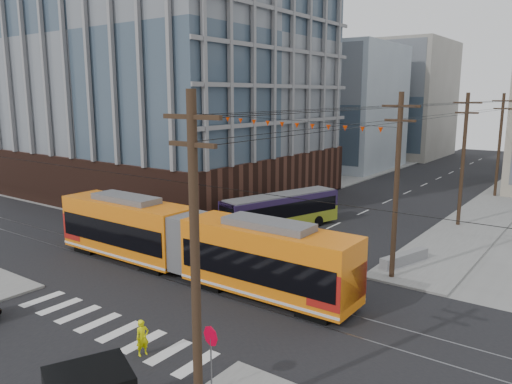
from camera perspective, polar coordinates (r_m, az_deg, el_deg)
ground at (r=27.18m, az=-11.35°, el=-12.65°), size 160.00×160.00×0.00m
office_building at (r=56.82m, az=-9.98°, el=14.40°), size 30.00×25.00×28.60m
bg_bldg_nw_near at (r=77.34m, az=8.69°, el=9.58°), size 18.00×16.00×18.00m
bg_bldg_nw_far at (r=94.46m, az=16.04°, el=10.14°), size 16.00×18.00×20.00m
utility_pole_near at (r=15.59m, az=-6.94°, el=-9.02°), size 0.30×0.30×11.00m
streetcar at (r=30.45m, az=-7.56°, el=-5.76°), size 21.46×3.09×4.13m
city_bus at (r=40.54m, az=2.90°, el=-2.24°), size 5.31×10.90×3.03m
parked_car_silver at (r=39.12m, az=-3.65°, el=-4.00°), size 1.70×4.21×1.36m
parked_car_white at (r=42.24m, az=-0.06°, el=-2.90°), size 2.93×4.73×1.28m
parked_car_grey at (r=48.45m, az=5.84°, el=-1.09°), size 4.05×5.37×1.35m
pedestrian at (r=22.36m, az=-12.85°, el=-15.93°), size 0.52×0.65×1.57m
stop_sign at (r=19.18m, az=-5.15°, el=-18.90°), size 0.90×0.90×2.53m
jersey_barrier at (r=33.72m, az=16.60°, el=-7.40°), size 2.14×4.30×0.84m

